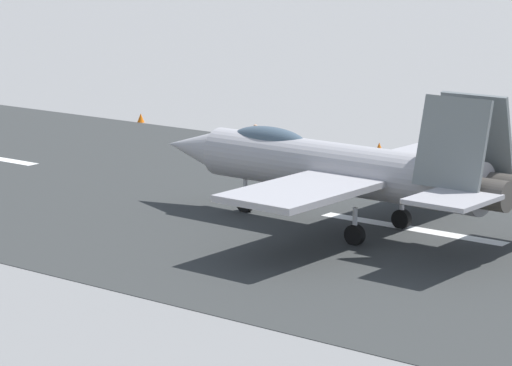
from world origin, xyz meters
TOP-DOWN VIEW (x-y plane):
  - ground_plane at (0.00, 0.00)m, footprint 400.00×400.00m
  - runway_strip at (-0.02, 0.00)m, footprint 240.00×26.00m
  - fighter_jet at (1.88, 1.74)m, footprint 16.49×13.54m
  - crew_person at (14.06, -8.80)m, footprint 0.46×0.62m
  - marker_cone_mid at (9.37, -13.22)m, footprint 0.44×0.44m
  - marker_cone_far at (26.18, -13.22)m, footprint 0.44×0.44m

SIDE VIEW (x-z plane):
  - ground_plane at x=0.00m, z-range 0.00..0.00m
  - runway_strip at x=-0.02m, z-range 0.00..0.02m
  - marker_cone_mid at x=9.37m, z-range 0.00..0.55m
  - marker_cone_far at x=26.18m, z-range 0.00..0.55m
  - crew_person at x=14.06m, z-range 0.00..1.60m
  - fighter_jet at x=1.88m, z-range -0.37..5.28m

